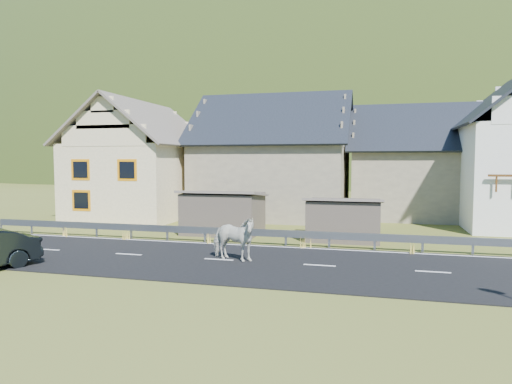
# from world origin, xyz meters

# --- Properties ---
(ground) EXTENTS (160.00, 160.00, 0.00)m
(ground) POSITION_xyz_m (0.00, 0.00, 0.00)
(ground) COLOR #4A5118
(ground) RESTS_ON ground
(road) EXTENTS (60.00, 7.00, 0.04)m
(road) POSITION_xyz_m (0.00, 0.00, 0.02)
(road) COLOR black
(road) RESTS_ON ground
(lane_markings) EXTENTS (60.00, 6.60, 0.01)m
(lane_markings) POSITION_xyz_m (0.00, 0.00, 0.04)
(lane_markings) COLOR silver
(lane_markings) RESTS_ON road
(guardrail) EXTENTS (28.10, 0.09, 0.75)m
(guardrail) POSITION_xyz_m (-0.00, 3.68, 0.56)
(guardrail) COLOR #93969B
(guardrail) RESTS_ON ground
(shed_left) EXTENTS (4.30, 3.30, 2.40)m
(shed_left) POSITION_xyz_m (-2.00, 6.50, 1.10)
(shed_left) COLOR brown
(shed_left) RESTS_ON ground
(shed_right) EXTENTS (3.80, 2.90, 2.20)m
(shed_right) POSITION_xyz_m (4.50, 6.00, 1.00)
(shed_right) COLOR brown
(shed_right) RESTS_ON ground
(house_cream) EXTENTS (7.80, 9.80, 8.30)m
(house_cream) POSITION_xyz_m (-10.00, 12.00, 4.36)
(house_cream) COLOR #FCE5B6
(house_cream) RESTS_ON ground
(house_stone_a) EXTENTS (10.80, 9.80, 8.90)m
(house_stone_a) POSITION_xyz_m (-1.00, 15.00, 4.63)
(house_stone_a) COLOR gray
(house_stone_a) RESTS_ON ground
(house_stone_b) EXTENTS (9.80, 8.80, 8.10)m
(house_stone_b) POSITION_xyz_m (9.00, 17.00, 4.24)
(house_stone_b) COLOR gray
(house_stone_b) RESTS_ON ground
(mountain) EXTENTS (440.00, 280.00, 260.00)m
(mountain) POSITION_xyz_m (5.00, 180.00, -20.00)
(mountain) COLOR #1A340E
(mountain) RESTS_ON ground
(conifer_patch) EXTENTS (76.00, 50.00, 28.00)m
(conifer_patch) POSITION_xyz_m (-55.00, 110.00, 6.00)
(conifer_patch) COLOR black
(conifer_patch) RESTS_ON ground
(horse) EXTENTS (1.47, 2.29, 1.78)m
(horse) POSITION_xyz_m (0.60, -0.03, 0.93)
(horse) COLOR beige
(horse) RESTS_ON road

